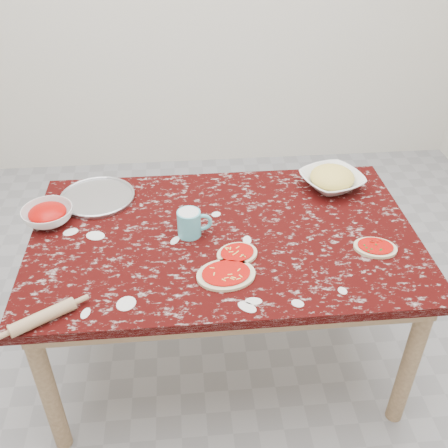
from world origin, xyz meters
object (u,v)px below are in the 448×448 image
(worktable, at_px, (224,249))
(rolling_pin, at_px, (43,317))
(pizza_tray, at_px, (97,197))
(flour_mug, at_px, (190,223))
(sauce_bowl, at_px, (48,215))
(cheese_bowl, at_px, (332,181))

(worktable, height_order, rolling_pin, rolling_pin)
(worktable, xyz_separation_m, pizza_tray, (-0.55, 0.32, 0.09))
(worktable, xyz_separation_m, flour_mug, (-0.14, 0.01, 0.14))
(flour_mug, bearing_deg, rolling_pin, -138.96)
(sauce_bowl, relative_size, flour_mug, 1.48)
(worktable, relative_size, pizza_tray, 4.84)
(worktable, distance_m, pizza_tray, 0.64)
(rolling_pin, bearing_deg, worktable, 33.94)
(cheese_bowl, xyz_separation_m, rolling_pin, (-1.19, -0.76, -0.01))
(worktable, bearing_deg, rolling_pin, -146.06)
(flour_mug, xyz_separation_m, rolling_pin, (-0.52, -0.45, -0.04))
(worktable, relative_size, rolling_pin, 7.08)
(worktable, xyz_separation_m, sauce_bowl, (-0.74, 0.15, 0.12))
(rolling_pin, bearing_deg, pizza_tray, 82.45)
(pizza_tray, bearing_deg, flour_mug, -36.81)
(flour_mug, bearing_deg, pizza_tray, 143.19)
(pizza_tray, height_order, flour_mug, flour_mug)
(pizza_tray, xyz_separation_m, rolling_pin, (-0.10, -0.76, 0.02))
(sauce_bowl, bearing_deg, pizza_tray, 41.60)
(cheese_bowl, xyz_separation_m, flour_mug, (-0.68, -0.31, 0.02))
(pizza_tray, bearing_deg, rolling_pin, -97.55)
(sauce_bowl, height_order, cheese_bowl, same)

